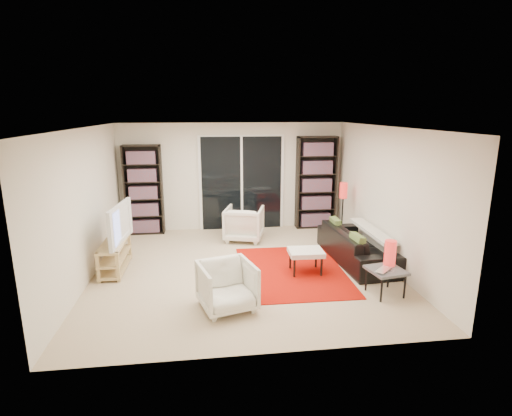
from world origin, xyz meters
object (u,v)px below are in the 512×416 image
at_px(ottoman, 306,253).
at_px(side_table, 386,272).
at_px(bookshelf_right, 316,183).
at_px(bookshelf_left, 144,190).
at_px(armchair_back, 244,223).
at_px(armchair_front, 227,286).
at_px(sofa, 356,245).
at_px(tv_stand, 115,255).
at_px(floor_lamp, 343,197).

height_order(ottoman, side_table, same).
bearing_deg(ottoman, bookshelf_right, 71.33).
distance_m(bookshelf_left, ottoman, 4.01).
xyz_separation_m(bookshelf_left, armchair_back, (2.11, -0.75, -0.62)).
bearing_deg(armchair_front, sofa, 15.96).
height_order(tv_stand, ottoman, tv_stand).
distance_m(bookshelf_right, side_table, 3.65).
relative_size(bookshelf_left, floor_lamp, 1.62).
bearing_deg(bookshelf_left, armchair_back, -19.45).
bearing_deg(tv_stand, bookshelf_left, 83.71).
bearing_deg(sofa, side_table, 173.60).
distance_m(bookshelf_left, floor_lamp, 4.28).
distance_m(tv_stand, sofa, 4.24).
relative_size(bookshelf_right, sofa, 1.04).
relative_size(armchair_front, floor_lamp, 0.61).
bearing_deg(sofa, armchair_front, 118.59).
relative_size(tv_stand, sofa, 0.56).
relative_size(sofa, side_table, 3.56).
relative_size(tv_stand, floor_lamp, 0.94).
relative_size(armchair_back, side_table, 1.38).
height_order(tv_stand, armchair_front, armchair_front).
bearing_deg(sofa, bookshelf_right, 0.83).
xyz_separation_m(bookshelf_left, floor_lamp, (4.19, -0.90, -0.08)).
bearing_deg(ottoman, armchair_front, -141.79).
bearing_deg(side_table, ottoman, 135.41).
bearing_deg(sofa, ottoman, 108.45).
bearing_deg(bookshelf_right, sofa, -86.01).
bearing_deg(tv_stand, armchair_back, 29.92).
relative_size(sofa, armchair_front, 2.77).
distance_m(tv_stand, ottoman, 3.24).
distance_m(armchair_front, ottoman, 1.75).
bearing_deg(tv_stand, sofa, -1.61).
relative_size(bookshelf_right, ottoman, 3.64).
bearing_deg(bookshelf_left, side_table, -42.34).
bearing_deg(armchair_front, floor_lamp, 31.44).
bearing_deg(armchair_front, bookshelf_left, 97.32).
bearing_deg(bookshelf_right, floor_lamp, -69.61).
xyz_separation_m(tv_stand, armchair_front, (1.82, -1.62, 0.07)).
height_order(sofa, ottoman, sofa).
bearing_deg(tv_stand, ottoman, -9.45).
xyz_separation_m(sofa, armchair_front, (-2.42, -1.50, 0.04)).
height_order(tv_stand, floor_lamp, floor_lamp).
bearing_deg(ottoman, side_table, -44.59).
height_order(bookshelf_right, ottoman, bookshelf_right).
bearing_deg(armchair_back, side_table, 138.60).
bearing_deg(tv_stand, armchair_front, -41.69).
distance_m(armchair_back, armchair_front, 3.01).
xyz_separation_m(ottoman, floor_lamp, (1.22, 1.73, 0.55)).
bearing_deg(armchair_back, tv_stand, 45.90).
bearing_deg(ottoman, tv_stand, 170.55).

